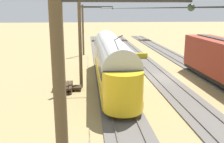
{
  "coord_description": "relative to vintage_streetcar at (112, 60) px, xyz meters",
  "views": [
    {
      "loc": [
        7.28,
        24.3,
        6.74
      ],
      "look_at": [
        5.26,
        3.16,
        1.57
      ],
      "focal_mm": 41.37,
      "sensor_mm": 36.0,
      "label": 1
    }
  ],
  "objects": [
    {
      "name": "ground_plane",
      "position": [
        -5.11,
        -1.45,
        -2.26
      ],
      "size": [
        220.0,
        220.0,
        0.0
      ],
      "primitive_type": "plane",
      "color": "#937F51"
    },
    {
      "name": "track_streetcar_siding",
      "position": [
        -10.23,
        -1.77,
        -2.21
      ],
      "size": [
        2.8,
        80.0,
        0.18
      ],
      "color": "#56514C",
      "rests_on": "ground"
    },
    {
      "name": "track_adjacent_siding",
      "position": [
        -5.11,
        -1.77,
        -2.21
      ],
      "size": [
        2.8,
        80.0,
        0.18
      ],
      "color": "#56514C",
      "rests_on": "ground"
    },
    {
      "name": "track_third_siding",
      "position": [
        -0.0,
        -1.77,
        -2.21
      ],
      "size": [
        2.8,
        80.0,
        0.18
      ],
      "color": "#56514C",
      "rests_on": "ground"
    },
    {
      "name": "vintage_streetcar",
      "position": [
        0.0,
        0.0,
        0.0
      ],
      "size": [
        2.65,
        17.63,
        4.98
      ],
      "color": "gold",
      "rests_on": "ground"
    },
    {
      "name": "catenary_pole_foreground",
      "position": [
        2.7,
        -15.65,
        1.57
      ],
      "size": [
        3.0,
        0.28,
        7.32
      ],
      "color": "brown",
      "rests_on": "ground"
    },
    {
      "name": "catenary_pole_mid_near",
      "position": [
        2.7,
        0.93,
        1.57
      ],
      "size": [
        3.0,
        0.28,
        7.32
      ],
      "color": "brown",
      "rests_on": "ground"
    },
    {
      "name": "catenary_pole_mid_far",
      "position": [
        2.7,
        17.52,
        1.57
      ],
      "size": [
        3.0,
        0.28,
        7.32
      ],
      "color": "brown",
      "rests_on": "ground"
    },
    {
      "name": "overhead_wire_run",
      "position": [
        0.04,
        8.43,
        4.51
      ],
      "size": [
        2.8,
        53.75,
        0.18
      ],
      "color": "black",
      "rests_on": "ground"
    },
    {
      "name": "switch_stand",
      "position": [
        -11.8,
        -8.42,
        -1.56
      ],
      "size": [
        0.5,
        0.3,
        1.24
      ],
      "color": "black",
      "rests_on": "ground"
    },
    {
      "name": "spare_tie_stack",
      "position": [
        3.95,
        1.73,
        -1.99
      ],
      "size": [
        2.4,
        2.4,
        0.54
      ],
      "color": "#382819",
      "rests_on": "ground"
    },
    {
      "name": "track_end_bumper",
      "position": [
        -5.11,
        -11.72,
        -1.86
      ],
      "size": [
        1.8,
        0.6,
        0.8
      ],
      "primitive_type": "cube",
      "color": "#B2A519",
      "rests_on": "ground"
    }
  ]
}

